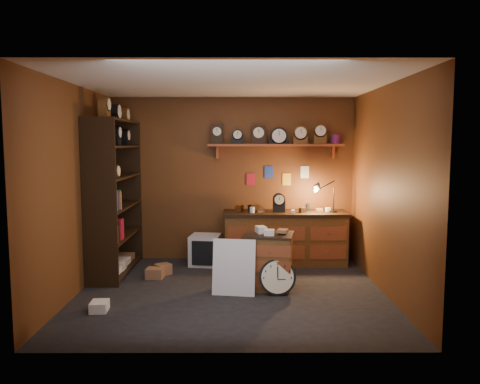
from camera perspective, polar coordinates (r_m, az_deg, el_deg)
name	(u,v)px	position (r m, az deg, el deg)	size (l,w,h in m)	color
floor	(231,292)	(6.30, -1.08, -12.07)	(4.00, 4.00, 0.00)	black
room_shell	(235,161)	(6.10, -0.67, 3.80)	(4.02, 3.62, 2.71)	brown
shelving_unit	(113,190)	(7.26, -15.26, 0.24)	(0.47, 1.60, 2.58)	black
workbench	(285,235)	(7.65, 5.52, -5.20)	(2.00, 0.66, 1.36)	brown
low_cabinet	(268,258)	(6.37, 3.45, -8.09)	(0.74, 0.66, 0.84)	brown
big_round_clock	(277,277)	(6.15, 4.58, -10.30)	(0.47, 0.16, 0.47)	black
white_panel	(234,294)	(6.21, -0.75, -12.35)	(0.55, 0.02, 0.74)	silver
mini_fridge	(205,250)	(7.60, -4.26, -7.05)	(0.52, 0.54, 0.48)	silver
floor_box_a	(155,273)	(6.99, -10.33, -9.71)	(0.24, 0.20, 0.15)	#90613F
floor_box_b	(99,306)	(5.85, -16.77, -13.20)	(0.19, 0.23, 0.12)	white
floor_box_c	(163,269)	(7.16, -9.36, -9.27)	(0.21, 0.18, 0.16)	#90613F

